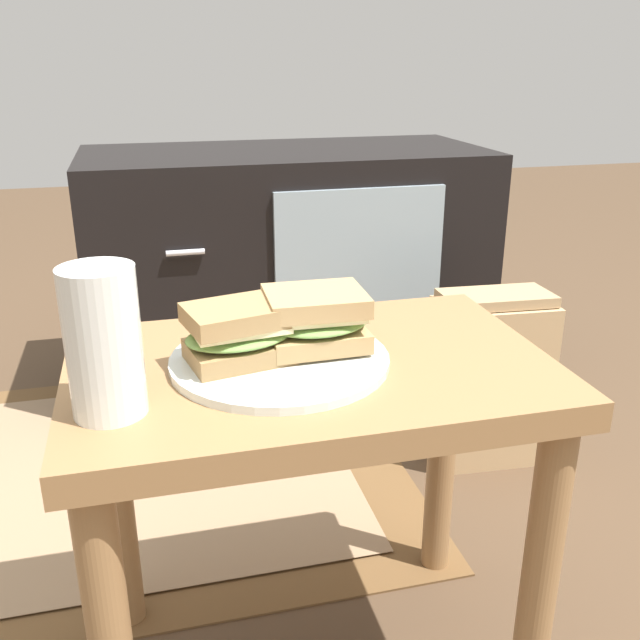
{
  "coord_description": "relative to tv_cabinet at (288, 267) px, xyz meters",
  "views": [
    {
      "loc": [
        -0.18,
        -0.73,
        0.8
      ],
      "look_at": [
        0.01,
        0.0,
        0.51
      ],
      "focal_mm": 39.67,
      "sensor_mm": 36.0,
      "label": 1
    }
  ],
  "objects": [
    {
      "name": "side_table",
      "position": [
        -0.17,
        -0.95,
        0.08
      ],
      "size": [
        0.56,
        0.36,
        0.46
      ],
      "color": "olive",
      "rests_on": "ground"
    },
    {
      "name": "tv_cabinet",
      "position": [
        0.0,
        0.0,
        0.0
      ],
      "size": [
        0.96,
        0.46,
        0.58
      ],
      "color": "black",
      "rests_on": "ground"
    },
    {
      "name": "area_rug",
      "position": [
        -0.49,
        -0.4,
        -0.29
      ],
      "size": [
        1.23,
        0.9,
        0.01
      ],
      "color": "brown",
      "rests_on": "ground"
    },
    {
      "name": "plate",
      "position": [
        -0.21,
        -0.94,
        0.17
      ],
      "size": [
        0.25,
        0.25,
        0.01
      ],
      "primitive_type": "cylinder",
      "color": "silver",
      "rests_on": "side_table"
    },
    {
      "name": "sandwich_front",
      "position": [
        -0.25,
        -0.95,
        0.21
      ],
      "size": [
        0.14,
        0.11,
        0.07
      ],
      "color": "#9E7A4C",
      "rests_on": "plate"
    },
    {
      "name": "sandwich_back",
      "position": [
        -0.16,
        -0.93,
        0.22
      ],
      "size": [
        0.13,
        0.1,
        0.07
      ],
      "color": "tan",
      "rests_on": "plate"
    },
    {
      "name": "beer_glass",
      "position": [
        -0.39,
        -1.02,
        0.24
      ],
      "size": [
        0.07,
        0.07,
        0.15
      ],
      "color": "silver",
      "rests_on": "side_table"
    },
    {
      "name": "paper_bag",
      "position": [
        0.31,
        -0.51,
        -0.11
      ],
      "size": [
        0.23,
        0.15,
        0.36
      ],
      "color": "tan",
      "rests_on": "ground"
    }
  ]
}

